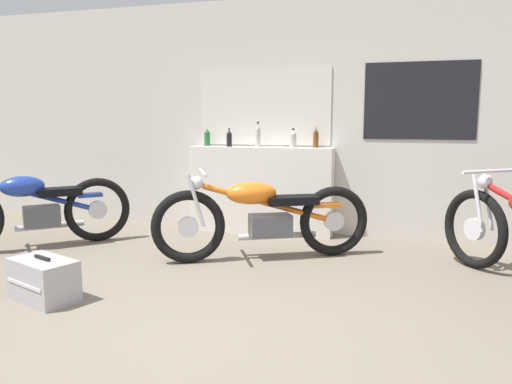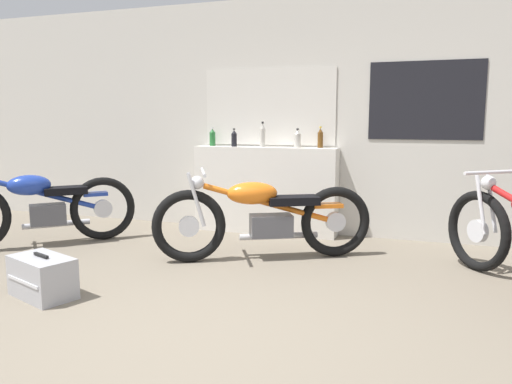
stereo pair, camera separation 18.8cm
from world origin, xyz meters
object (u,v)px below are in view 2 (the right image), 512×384
at_px(bottle_rightmost, 320,138).
at_px(bottle_leftmost, 213,138).
at_px(bottle_left_center, 234,139).
at_px(hard_case_silver, 42,277).
at_px(motorcycle_orange, 264,217).
at_px(motorcycle_blue, 41,207).
at_px(bottle_center, 263,136).
at_px(bottle_right_center, 297,139).

bearing_deg(bottle_rightmost, bottle_leftmost, -179.44).
xyz_separation_m(bottle_leftmost, bottle_left_center, (0.32, -0.07, -0.01)).
distance_m(bottle_leftmost, bottle_left_center, 0.33).
bearing_deg(bottle_leftmost, hard_case_silver, -95.25).
bearing_deg(hard_case_silver, motorcycle_orange, 50.33).
height_order(bottle_leftmost, motorcycle_blue, bottle_leftmost).
bearing_deg(bottle_center, bottle_rightmost, 3.11).
xyz_separation_m(bottle_rightmost, motorcycle_orange, (-0.31, -1.17, -0.73)).
bearing_deg(bottle_right_center, motorcycle_orange, -92.36).
bearing_deg(bottle_right_center, bottle_left_center, -177.61).
relative_size(bottle_center, hard_case_silver, 0.49).
bearing_deg(hard_case_silver, bottle_left_center, 77.92).
height_order(bottle_left_center, bottle_right_center, bottle_right_center).
distance_m(bottle_center, motorcycle_orange, 1.41).
height_order(motorcycle_blue, hard_case_silver, motorcycle_blue).
bearing_deg(motorcycle_blue, bottle_rightmost, 27.70).
distance_m(bottle_center, hard_case_silver, 3.03).
height_order(bottle_left_center, hard_case_silver, bottle_left_center).
bearing_deg(bottle_rightmost, bottle_center, -176.89).
bearing_deg(motorcycle_orange, bottle_center, 109.01).
relative_size(bottle_leftmost, bottle_left_center, 1.05).
xyz_separation_m(bottle_center, hard_case_silver, (-0.92, -2.70, -1.02)).
distance_m(bottle_rightmost, motorcycle_blue, 3.21).
height_order(bottle_leftmost, hard_case_silver, bottle_leftmost).
height_order(bottle_right_center, motorcycle_blue, bottle_right_center).
relative_size(bottle_left_center, hard_case_silver, 0.36).
bearing_deg(motorcycle_orange, bottle_right_center, 87.64).
height_order(bottle_leftmost, bottle_right_center, bottle_leftmost).
height_order(bottle_left_center, motorcycle_blue, bottle_left_center).
relative_size(bottle_left_center, bottle_center, 0.73).
bearing_deg(bottle_leftmost, bottle_right_center, -2.02).
height_order(bottle_rightmost, motorcycle_blue, bottle_rightmost).
xyz_separation_m(bottle_rightmost, hard_case_silver, (-1.61, -2.74, -1.00)).
xyz_separation_m(bottle_leftmost, bottle_rightmost, (1.36, 0.01, 0.01)).
bearing_deg(bottle_left_center, bottle_rightmost, 4.64).
relative_size(bottle_left_center, bottle_rightmost, 0.89).
bearing_deg(motorcycle_orange, motorcycle_blue, -173.35).
relative_size(motorcycle_blue, motorcycle_orange, 0.76).
height_order(bottle_leftmost, bottle_rightmost, bottle_rightmost).
bearing_deg(bottle_left_center, bottle_right_center, 2.39).
distance_m(bottle_left_center, hard_case_silver, 2.89).
bearing_deg(bottle_right_center, motorcycle_blue, -150.81).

